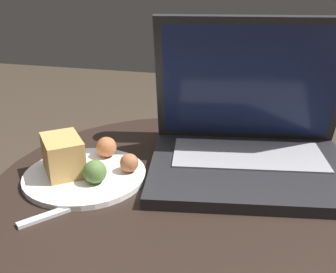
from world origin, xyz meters
The scene contains 4 objects.
laptop centered at (0.09, 0.08, 0.63)m, with size 0.36×0.29×0.25m.
beer_glass centered at (-0.05, 0.18, 0.68)m, with size 0.06×0.06×0.21m.
snack_plate centered at (-0.17, -0.02, 0.60)m, with size 0.19×0.19×0.07m.
fork centered at (-0.12, -0.09, 0.58)m, with size 0.13×0.15×0.00m.
Camera 1 is at (0.11, -0.53, 0.88)m, focal length 42.00 mm.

